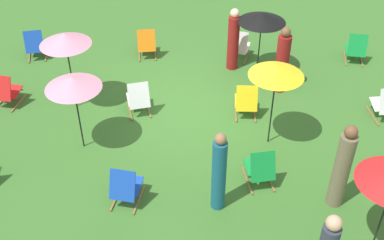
{
  "coord_description": "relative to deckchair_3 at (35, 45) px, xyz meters",
  "views": [
    {
      "loc": [
        -0.2,
        9.47,
        6.84
      ],
      "look_at": [
        0.0,
        1.2,
        0.5
      ],
      "focal_mm": 45.61,
      "sensor_mm": 36.0,
      "label": 1
    }
  ],
  "objects": [
    {
      "name": "ground_plane",
      "position": [
        -4.38,
        2.23,
        -0.37
      ],
      "size": [
        40.0,
        40.0,
        0.0
      ],
      "primitive_type": "plane",
      "color": "#386B28"
    },
    {
      "name": "deckchair_3",
      "position": [
        0.0,
        0.0,
        0.0
      ],
      "size": [
        0.64,
        0.85,
        0.83
      ],
      "rotation": [
        0.0,
        0.0,
        0.24
      ],
      "color": "olive",
      "rests_on": "ground"
    },
    {
      "name": "deckchair_4",
      "position": [
        -3.19,
        5.33,
        0.0
      ],
      "size": [
        0.61,
        0.83,
        0.83
      ],
      "rotation": [
        0.0,
        0.0,
        -0.18
      ],
      "color": "olive",
      "rests_on": "ground"
    },
    {
      "name": "deckchair_6",
      "position": [
        -8.72,
        -0.01,
        0.0
      ],
      "size": [
        0.58,
        0.82,
        0.83
      ],
      "rotation": [
        0.0,
        0.0,
        -0.14
      ],
      "color": "olive",
      "rests_on": "ground"
    },
    {
      "name": "deckchair_7",
      "position": [
        -5.73,
        4.76,
        0.0
      ],
      "size": [
        0.61,
        0.84,
        0.83
      ],
      "rotation": [
        0.0,
        0.0,
        0.19
      ],
      "color": "olive",
      "rests_on": "ground"
    },
    {
      "name": "deckchair_8",
      "position": [
        0.06,
        2.25,
        0.0
      ],
      "size": [
        0.6,
        0.83,
        0.83
      ],
      "rotation": [
        0.0,
        0.0,
        -0.17
      ],
      "color": "olive",
      "rests_on": "ground"
    },
    {
      "name": "deckchair_9",
      "position": [
        -5.58,
        -0.09,
        0.0
      ],
      "size": [
        0.67,
        0.86,
        0.83
      ],
      "rotation": [
        0.0,
        0.0,
        -0.28
      ],
      "color": "olive",
      "rests_on": "ground"
    },
    {
      "name": "deckchair_10",
      "position": [
        -3.04,
        -0.14,
        0.0
      ],
      "size": [
        0.58,
        0.82,
        0.83
      ],
      "rotation": [
        0.0,
        0.0,
        0.14
      ],
      "color": "olive",
      "rests_on": "ground"
    },
    {
      "name": "deckchair_11",
      "position": [
        -3.11,
        2.47,
        0.0
      ],
      "size": [
        0.66,
        0.86,
        0.83
      ],
      "rotation": [
        0.0,
        0.0,
        0.27
      ],
      "color": "olive",
      "rests_on": "ground"
    },
    {
      "name": "deckchair_14",
      "position": [
        -5.6,
        2.52,
        0.0
      ],
      "size": [
        0.48,
        0.76,
        0.83
      ],
      "rotation": [
        0.0,
        0.0,
        -0.0
      ],
      "color": "olive",
      "rests_on": "ground"
    },
    {
      "name": "umbrella_0",
      "position": [
        -6.04,
        3.5,
        1.43
      ],
      "size": [
        1.11,
        1.11,
        1.93
      ],
      "color": "black",
      "rests_on": "ground"
    },
    {
      "name": "umbrella_1",
      "position": [
        -1.58,
        2.29,
        1.43
      ],
      "size": [
        1.14,
        1.14,
        1.93
      ],
      "color": "black",
      "rests_on": "ground"
    },
    {
      "name": "umbrella_2",
      "position": [
        -2.05,
        3.75,
        1.26
      ],
      "size": [
        1.13,
        1.13,
        1.76
      ],
      "color": "black",
      "rests_on": "ground"
    },
    {
      "name": "umbrella_3",
      "position": [
        -6.03,
        0.65,
        1.21
      ],
      "size": [
        1.19,
        1.19,
        1.7
      ],
      "color": "black",
      "rests_on": "ground"
    },
    {
      "name": "person_0",
      "position": [
        -5.37,
        0.42,
        0.44
      ],
      "size": [
        0.42,
        0.42,
        1.69
      ],
      "rotation": [
        0.0,
        0.0,
        2.25
      ],
      "color": "maroon",
      "rests_on": "ground"
    },
    {
      "name": "person_1",
      "position": [
        -6.51,
        1.45,
        0.44
      ],
      "size": [
        0.42,
        0.42,
        1.71
      ],
      "rotation": [
        0.0,
        0.0,
        5.08
      ],
      "color": "maroon",
      "rests_on": "ground"
    },
    {
      "name": "person_3",
      "position": [
        -4.91,
        5.4,
        0.46
      ],
      "size": [
        0.34,
        0.34,
        1.72
      ],
      "rotation": [
        0.0,
        0.0,
        4.36
      ],
      "color": "#195972",
      "rests_on": "ground"
    },
    {
      "name": "person_4",
      "position": [
        -7.1,
        5.26,
        0.5
      ],
      "size": [
        0.41,
        0.41,
        1.82
      ],
      "rotation": [
        0.0,
        0.0,
        4.27
      ],
      "color": "#72664C",
      "rests_on": "ground"
    }
  ]
}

